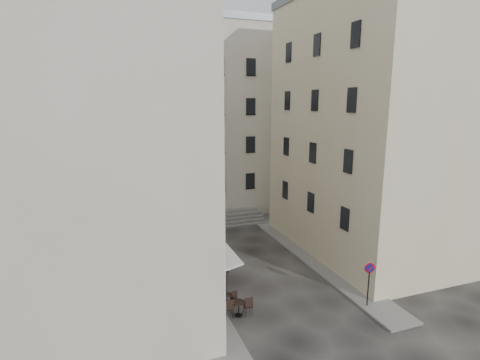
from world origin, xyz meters
name	(u,v)px	position (x,y,z in m)	size (l,w,h in m)	color
ground	(273,288)	(0.00, 0.00, 0.00)	(90.00, 90.00, 0.00)	black
sidewalk_left	(185,271)	(-4.50, 4.00, 0.06)	(2.00, 22.00, 0.12)	slate
sidewalk_right	(313,258)	(4.50, 3.00, 0.06)	(2.00, 18.00, 0.12)	slate
building_left	(69,113)	(-10.50, 3.00, 10.31)	(12.20, 16.20, 20.60)	#BFB5A3
building_right	(386,124)	(10.50, 3.50, 9.31)	(12.20, 14.20, 18.60)	beige
building_back	(186,118)	(-1.00, 19.00, 9.31)	(18.20, 10.20, 18.60)	#BFB5A3
cafe_storefront	(197,262)	(-4.32, 1.00, 1.88)	(1.74, 7.30, 3.50)	#470A0E
stone_steps	(215,220)	(0.00, 12.57, 0.40)	(9.00, 3.15, 0.80)	slate
bollard_near	(226,298)	(-3.25, -1.00, 0.53)	(0.12, 0.12, 0.98)	black
bollard_mid	(209,271)	(-3.25, 2.50, 0.53)	(0.12, 0.12, 0.98)	black
bollard_far	(196,250)	(-3.25, 6.00, 0.53)	(0.12, 0.12, 0.98)	black
no_parking_sign	(369,276)	(3.91, -3.68, 1.83)	(0.58, 0.19, 2.59)	black
bistro_table_a	(238,307)	(-2.92, -2.11, 0.51)	(1.43, 0.67, 1.01)	black
bistro_table_b	(226,298)	(-3.19, -0.88, 0.42)	(1.16, 0.54, 0.81)	black
bistro_table_c	(215,283)	(-3.35, 0.85, 0.51)	(1.43, 0.67, 1.01)	black
bistro_table_d	(208,267)	(-3.14, 3.16, 0.45)	(1.24, 0.58, 0.88)	black
bistro_table_e	(199,262)	(-3.50, 4.11, 0.43)	(1.21, 0.57, 0.85)	black
pedestrian	(225,259)	(-2.05, 2.88, 0.96)	(0.70, 0.46, 1.92)	black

